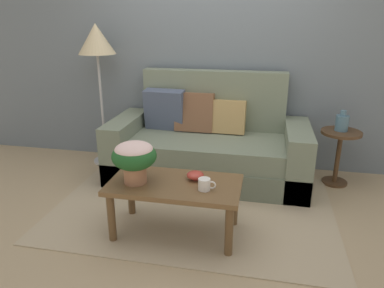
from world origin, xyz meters
The scene contains 11 objects.
ground_plane centered at (0.00, 0.00, 0.00)m, with size 14.00×14.00×0.00m, color tan.
wall_back centered at (0.00, 1.18, 1.46)m, with size 6.40×0.12×2.93m, color slate.
area_rug centered at (0.00, -0.06, 0.01)m, with size 2.55×1.75×0.01m, color tan.
couch centered at (0.01, 0.68, 0.34)m, with size 2.11×0.93×1.14m.
coffee_table centered at (-0.07, -0.49, 0.39)m, with size 1.05×0.55×0.46m.
side_table centered at (1.39, 0.77, 0.41)m, with size 0.41×0.41×0.59m.
floor_lamp centered at (-1.29, 0.85, 1.39)m, with size 0.42×0.42×1.63m.
potted_plant centered at (-0.37, -0.55, 0.68)m, with size 0.35×0.35×0.33m.
coffee_mug centered at (0.19, -0.57, 0.50)m, with size 0.14×0.09×0.09m.
snack_bowl centered at (0.08, -0.40, 0.50)m, with size 0.14×0.14×0.07m.
table_vase centered at (1.38, 0.79, 0.68)m, with size 0.13×0.13×0.21m.
Camera 1 is at (0.59, -2.99, 1.70)m, focal length 33.66 mm.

